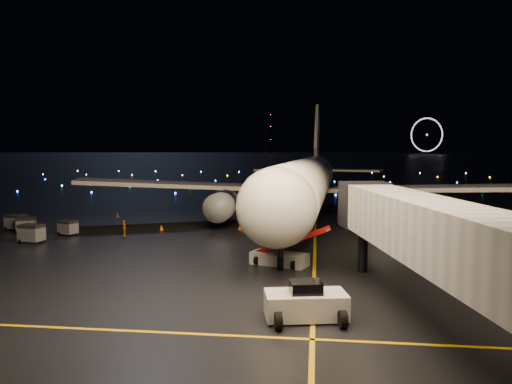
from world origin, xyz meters
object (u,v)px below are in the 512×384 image
at_px(belt_loader, 279,245).
at_px(baggage_cart_2, 26,225).
at_px(airliner, 306,156).
at_px(baggage_cart_0, 68,228).
at_px(pushback_tug, 306,300).
at_px(baggage_cart_3, 16,222).
at_px(crew_c, 124,228).
at_px(baggage_cart_1, 32,234).

height_order(belt_loader, baggage_cart_2, belt_loader).
xyz_separation_m(airliner, belt_loader, (-1.51, -23.11, -6.48)).
bearing_deg(baggage_cart_0, pushback_tug, -20.90).
bearing_deg(baggage_cart_2, baggage_cart_3, 135.34).
height_order(belt_loader, baggage_cart_3, belt_loader).
relative_size(belt_loader, crew_c, 3.93).
height_order(airliner, baggage_cart_0, airliner).
bearing_deg(baggage_cart_2, belt_loader, -40.51).
distance_m(crew_c, baggage_cart_0, 6.04).
bearing_deg(baggage_cart_0, baggage_cart_1, -85.53).
height_order(crew_c, baggage_cart_1, baggage_cart_1).
bearing_deg(baggage_cart_1, baggage_cart_3, 139.83).
bearing_deg(crew_c, baggage_cart_0, -117.70).
bearing_deg(baggage_cart_1, belt_loader, -5.48).
bearing_deg(belt_loader, baggage_cart_0, 176.50).
height_order(baggage_cart_1, baggage_cart_3, baggage_cart_1).
bearing_deg(airliner, pushback_tug, -85.65).
relative_size(airliner, baggage_cart_0, 31.80).
bearing_deg(airliner, baggage_cart_3, -158.98).
height_order(airliner, baggage_cart_2, airliner).
bearing_deg(baggage_cart_3, baggage_cart_1, -40.22).
bearing_deg(baggage_cart_1, pushback_tug, -25.66).
xyz_separation_m(pushback_tug, baggage_cart_2, (-30.56, 23.99, -0.24)).
bearing_deg(baggage_cart_0, belt_loader, -3.83).
bearing_deg(belt_loader, baggage_cart_3, 178.13).
relative_size(crew_c, baggage_cart_0, 0.92).
xyz_separation_m(belt_loader, baggage_cart_2, (-28.27, 12.02, -0.79)).
relative_size(airliner, belt_loader, 8.83).
height_order(pushback_tug, baggage_cart_0, pushback_tug).
bearing_deg(baggage_cart_3, pushback_tug, -28.88).
bearing_deg(airliner, baggage_cart_0, -149.59).
xyz_separation_m(airliner, crew_c, (-18.23, -12.49, -7.22)).
xyz_separation_m(pushback_tug, crew_c, (-19.01, 22.59, -0.20)).
bearing_deg(baggage_cart_1, baggage_cart_2, 134.11).
height_order(crew_c, baggage_cart_2, crew_c).
bearing_deg(baggage_cart_3, airliner, 26.67).
xyz_separation_m(belt_loader, baggage_cart_0, (-22.76, 10.57, -0.80)).
distance_m(airliner, baggage_cart_2, 32.60).
xyz_separation_m(airliner, baggage_cart_1, (-25.60, -16.99, -7.15)).
xyz_separation_m(crew_c, baggage_cart_3, (-13.28, 2.29, 0.05)).
distance_m(pushback_tug, baggage_cart_1, 31.98).
bearing_deg(baggage_cart_3, baggage_cart_0, -9.18).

